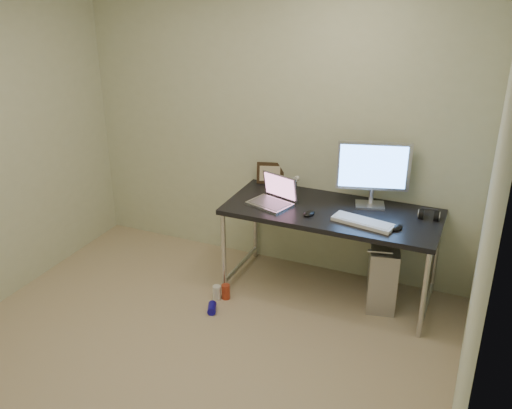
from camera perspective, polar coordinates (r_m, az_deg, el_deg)
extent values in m
plane|color=tan|center=(4.05, -8.04, -16.30)|extent=(3.50, 3.50, 0.00)
cube|color=beige|center=(4.86, 1.79, 7.73)|extent=(3.50, 0.02, 2.50)
cube|color=beige|center=(2.92, 21.42, -5.30)|extent=(0.02, 3.50, 2.50)
cube|color=black|center=(4.52, 7.59, -0.77)|extent=(1.68, 0.73, 0.04)
cylinder|color=silver|center=(4.67, -3.25, -4.88)|extent=(0.04, 0.04, 0.71)
cylinder|color=silver|center=(5.20, -0.06, -1.72)|extent=(0.04, 0.04, 0.71)
cylinder|color=silver|center=(4.29, 16.44, -8.73)|extent=(0.04, 0.04, 0.71)
cylinder|color=silver|center=(4.86, 17.54, -4.84)|extent=(0.04, 0.04, 0.71)
cylinder|color=silver|center=(5.06, -1.54, -5.99)|extent=(0.04, 0.65, 0.04)
cylinder|color=silver|center=(4.71, 16.63, -9.56)|extent=(0.04, 0.65, 0.04)
cube|color=#ACADB0|center=(4.71, 12.53, -6.55)|extent=(0.32, 0.53, 0.52)
cylinder|color=silver|center=(4.39, 12.29, -4.66)|extent=(0.19, 0.06, 0.02)
cylinder|color=silver|center=(4.76, 13.34, -2.44)|extent=(0.19, 0.06, 0.02)
cylinder|color=black|center=(4.87, 12.72, -3.60)|extent=(0.01, 0.16, 0.69)
cylinder|color=black|center=(4.85, 13.69, -4.09)|extent=(0.02, 0.11, 0.71)
cylinder|color=#A8371F|center=(4.72, -3.04, -8.70)|extent=(0.08, 0.08, 0.13)
cylinder|color=silver|center=(4.71, -3.94, -8.78)|extent=(0.09, 0.09, 0.12)
cylinder|color=#150DA1|center=(4.58, -4.43, -10.28)|extent=(0.11, 0.14, 0.07)
cube|color=silver|center=(4.56, 1.38, 0.06)|extent=(0.38, 0.32, 0.02)
cube|color=slate|center=(4.56, 1.38, 0.17)|extent=(0.34, 0.27, 0.00)
cube|color=#9A9AA2|center=(4.61, 2.42, 1.84)|extent=(0.33, 0.14, 0.21)
cube|color=#76445B|center=(4.60, 2.39, 1.81)|extent=(0.29, 0.12, 0.18)
cube|color=silver|center=(4.63, 11.32, -0.05)|extent=(0.26, 0.22, 0.02)
cylinder|color=silver|center=(4.62, 11.45, 0.84)|extent=(0.04, 0.04, 0.12)
cube|color=silver|center=(4.52, 11.68, 3.79)|extent=(0.55, 0.19, 0.39)
cube|color=#4784E8|center=(4.50, 11.62, 3.70)|extent=(0.50, 0.14, 0.34)
cube|color=silver|center=(4.31, 10.65, -1.76)|extent=(0.48, 0.23, 0.03)
ellipsoid|color=black|center=(4.28, 13.89, -2.16)|extent=(0.11, 0.13, 0.04)
ellipsoid|color=black|center=(4.40, 5.33, -0.80)|extent=(0.10, 0.13, 0.04)
cylinder|color=black|center=(4.52, 16.20, -0.92)|extent=(0.04, 0.10, 0.09)
cylinder|color=black|center=(4.51, 17.60, -1.15)|extent=(0.04, 0.10, 0.09)
cube|color=black|center=(4.50, 16.97, -0.46)|extent=(0.12, 0.02, 0.01)
cube|color=black|center=(4.97, 1.44, 3.15)|extent=(0.24, 0.14, 0.19)
cylinder|color=silver|center=(4.83, 4.05, 1.92)|extent=(0.01, 0.01, 0.10)
cylinder|color=silver|center=(4.81, 4.07, 2.59)|extent=(0.05, 0.05, 0.04)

